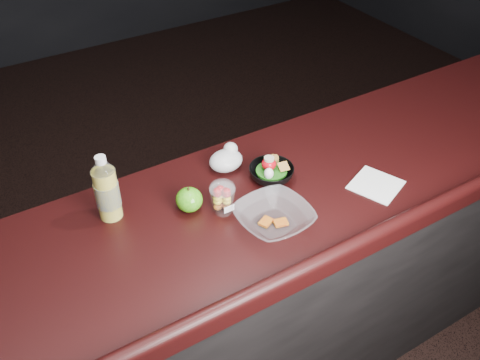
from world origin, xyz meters
The scene contains 9 objects.
room_shell centered at (0.00, 0.00, 1.83)m, with size 8.00×8.00×8.00m.
counter centered at (0.00, 0.30, 0.51)m, with size 4.06×0.71×1.02m.
lemonade_bottle centered at (-0.29, 0.48, 1.12)m, with size 0.08×0.08×0.24m.
fruit_cup centered at (0.03, 0.31, 1.08)m, with size 0.09×0.09×0.12m.
green_apple centered at (-0.06, 0.37, 1.06)m, with size 0.09×0.09×0.09m.
plastic_bag centered at (0.16, 0.51, 1.06)m, with size 0.13×0.10×0.09m.
snack_bowl centered at (0.27, 0.37, 1.05)m, with size 0.17×0.17×0.09m.
takeout_bowl centered at (0.14, 0.17, 1.05)m, with size 0.25×0.25×0.06m.
paper_napkin centered at (0.57, 0.14, 1.02)m, with size 0.16×0.16×0.00m, color white.
Camera 1 is at (-0.61, -0.86, 2.22)m, focal length 40.00 mm.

